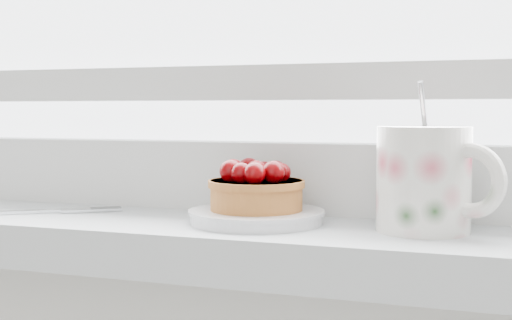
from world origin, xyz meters
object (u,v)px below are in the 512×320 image
at_px(saucer, 256,217).
at_px(floral_mug, 427,177).
at_px(raspberry_tart, 256,188).
at_px(fork, 24,212).

height_order(saucer, floral_mug, floral_mug).
bearing_deg(floral_mug, saucer, -178.46).
bearing_deg(saucer, raspberry_tart, -148.35).
bearing_deg(saucer, fork, -174.54).
bearing_deg(raspberry_tart, saucer, 31.65).
distance_m(floral_mug, fork, 0.39).
bearing_deg(raspberry_tart, fork, -174.59).
height_order(floral_mug, fork, floral_mug).
height_order(raspberry_tart, floral_mug, floral_mug).
bearing_deg(raspberry_tart, floral_mug, 1.63).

